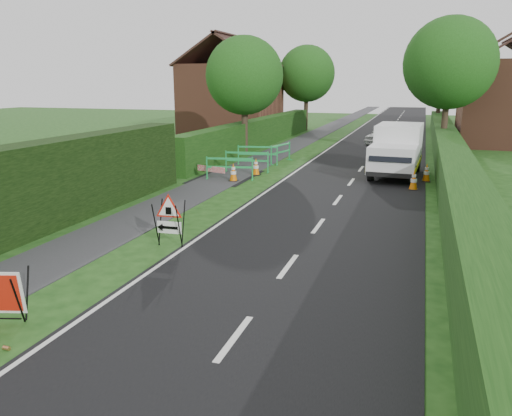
# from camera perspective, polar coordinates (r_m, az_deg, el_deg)

# --- Properties ---
(ground) EXTENTS (120.00, 120.00, 0.00)m
(ground) POSITION_cam_1_polar(r_m,az_deg,el_deg) (11.57, -9.76, -6.94)
(ground) COLOR #194012
(ground) RESTS_ON ground
(road_surface) EXTENTS (6.00, 90.00, 0.02)m
(road_surface) POSITION_cam_1_polar(r_m,az_deg,el_deg) (44.75, 14.96, 8.43)
(road_surface) COLOR black
(road_surface) RESTS_ON ground
(footpath) EXTENTS (2.00, 90.00, 0.02)m
(footpath) POSITION_cam_1_polar(r_m,az_deg,el_deg) (45.42, 7.95, 8.85)
(footpath) COLOR #2D2D30
(footpath) RESTS_ON ground
(hedge_west_far) EXTENTS (1.00, 24.00, 1.80)m
(hedge_west_far) POSITION_cam_1_polar(r_m,az_deg,el_deg) (33.35, 0.38, 7.08)
(hedge_west_far) COLOR #14380F
(hedge_west_far) RESTS_ON ground
(hedge_east) EXTENTS (1.20, 50.00, 1.50)m
(hedge_east) POSITION_cam_1_polar(r_m,az_deg,el_deg) (25.85, 21.03, 4.05)
(hedge_east) COLOR #14380F
(hedge_east) RESTS_ON ground
(house_west) EXTENTS (7.50, 7.40, 7.88)m
(house_west) POSITION_cam_1_polar(r_m,az_deg,el_deg) (42.32, -2.79, 12.51)
(house_west) COLOR brown
(house_west) RESTS_ON ground
(house_east_b) EXTENTS (7.50, 7.40, 7.88)m
(house_east_b) POSITION_cam_1_polar(r_m,az_deg,el_deg) (51.95, 26.40, 11.39)
(house_east_b) COLOR brown
(house_east_b) RESTS_ON ground
(tree_nw) EXTENTS (4.40, 4.40, 6.70)m
(tree_nw) POSITION_cam_1_polar(r_m,az_deg,el_deg) (29.18, -1.34, 14.88)
(tree_nw) COLOR #2D2116
(tree_nw) RESTS_ON ground
(tree_ne) EXTENTS (5.20, 5.20, 7.79)m
(tree_ne) POSITION_cam_1_polar(r_m,az_deg,el_deg) (31.52, 21.28, 15.17)
(tree_ne) COLOR #2D2116
(tree_ne) RESTS_ON ground
(tree_fw) EXTENTS (4.80, 4.80, 7.24)m
(tree_fw) POSITION_cam_1_polar(r_m,az_deg,el_deg) (44.58, 5.83, 15.02)
(tree_fw) COLOR #2D2116
(tree_fw) RESTS_ON ground
(tree_fe) EXTENTS (4.20, 4.20, 6.33)m
(tree_fe) POSITION_cam_1_polar(r_m,az_deg,el_deg) (47.50, 20.36, 13.45)
(tree_fe) COLOR #2D2116
(tree_fe) RESTS_ON ground
(triangle_sign) EXTENTS (0.86, 0.86, 1.18)m
(triangle_sign) POSITION_cam_1_polar(r_m,az_deg,el_deg) (12.87, -10.08, -0.95)
(triangle_sign) COLOR black
(triangle_sign) RESTS_ON ground
(works_van) EXTENTS (2.19, 5.06, 2.26)m
(works_van) POSITION_cam_1_polar(r_m,az_deg,el_deg) (23.51, 15.82, 6.49)
(works_van) COLOR silver
(works_van) RESTS_ON ground
(traffic_cone_0) EXTENTS (0.38, 0.38, 0.79)m
(traffic_cone_0) POSITION_cam_1_polar(r_m,az_deg,el_deg) (20.58, 17.58, 3.06)
(traffic_cone_0) COLOR black
(traffic_cone_0) RESTS_ON ground
(traffic_cone_1) EXTENTS (0.38, 0.38, 0.79)m
(traffic_cone_1) POSITION_cam_1_polar(r_m,az_deg,el_deg) (22.51, 18.91, 3.86)
(traffic_cone_1) COLOR black
(traffic_cone_1) RESTS_ON ground
(traffic_cone_2) EXTENTS (0.38, 0.38, 0.79)m
(traffic_cone_2) POSITION_cam_1_polar(r_m,az_deg,el_deg) (25.31, 17.35, 5.05)
(traffic_cone_2) COLOR black
(traffic_cone_2) RESTS_ON ground
(traffic_cone_3) EXTENTS (0.38, 0.38, 0.79)m
(traffic_cone_3) POSITION_cam_1_polar(r_m,az_deg,el_deg) (21.38, -2.60, 4.10)
(traffic_cone_3) COLOR black
(traffic_cone_3) RESTS_ON ground
(traffic_cone_4) EXTENTS (0.38, 0.38, 0.79)m
(traffic_cone_4) POSITION_cam_1_polar(r_m,az_deg,el_deg) (22.80, -0.01, 4.75)
(traffic_cone_4) COLOR black
(traffic_cone_4) RESTS_ON ground
(ped_barrier_0) EXTENTS (2.09, 0.80, 1.00)m
(ped_barrier_0) POSITION_cam_1_polar(r_m,az_deg,el_deg) (21.73, -3.04, 4.90)
(ped_barrier_0) COLOR green
(ped_barrier_0) RESTS_ON ground
(ped_barrier_1) EXTENTS (2.09, 0.71, 1.00)m
(ped_barrier_1) POSITION_cam_1_polar(r_m,az_deg,el_deg) (23.54, -1.05, 5.64)
(ped_barrier_1) COLOR green
(ped_barrier_1) RESTS_ON ground
(ped_barrier_2) EXTENTS (2.09, 0.77, 1.00)m
(ped_barrier_2) POSITION_cam_1_polar(r_m,az_deg,el_deg) (25.67, 0.19, 6.35)
(ped_barrier_2) COLOR green
(ped_barrier_2) RESTS_ON ground
(ped_barrier_3) EXTENTS (0.81, 2.09, 1.00)m
(ped_barrier_3) POSITION_cam_1_polar(r_m,az_deg,el_deg) (26.46, 2.83, 6.57)
(ped_barrier_3) COLOR green
(ped_barrier_3) RESTS_ON ground
(redwhite_plank) EXTENTS (1.46, 0.44, 0.25)m
(redwhite_plank) POSITION_cam_1_polar(r_m,az_deg,el_deg) (21.99, -5.13, 3.30)
(redwhite_plank) COLOR red
(redwhite_plank) RESTS_ON ground
(litter_can) EXTENTS (0.12, 0.07, 0.07)m
(litter_can) POSITION_cam_1_polar(r_m,az_deg,el_deg) (9.14, -26.60, -14.32)
(litter_can) COLOR #BF7F4C
(litter_can) RESTS_ON ground
(hatchback_car) EXTENTS (2.79, 4.13, 1.30)m
(hatchback_car) POSITION_cam_1_polar(r_m,az_deg,el_deg) (35.47, 14.57, 8.12)
(hatchback_car) COLOR silver
(hatchback_car) RESTS_ON ground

